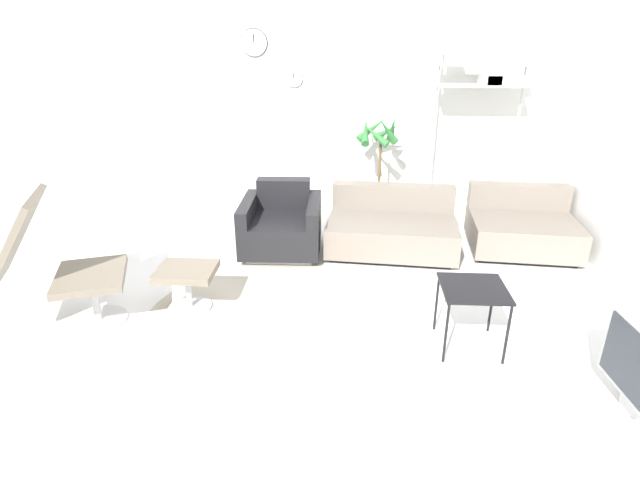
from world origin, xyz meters
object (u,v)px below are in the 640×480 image
at_px(armchair_red, 282,227).
at_px(couch_second, 521,228).
at_px(lounge_chair, 28,243).
at_px(shelf_unit, 485,78).
at_px(ottoman, 187,279).
at_px(couch_low, 392,229).
at_px(side_table, 473,293).
at_px(potted_plant, 379,170).

relative_size(armchair_red, couch_second, 0.75).
relative_size(lounge_chair, shelf_unit, 0.58).
distance_m(lounge_chair, armchair_red, 2.37).
bearing_deg(ottoman, couch_second, 24.66).
distance_m(couch_low, side_table, 1.85).
height_order(couch_second, side_table, couch_second).
xyz_separation_m(side_table, shelf_unit, (0.68, 3.09, 1.21)).
bearing_deg(ottoman, couch_low, 37.35).
relative_size(couch_low, shelf_unit, 0.68).
distance_m(lounge_chair, couch_low, 3.36).
bearing_deg(couch_low, shelf_unit, -125.94).
bearing_deg(couch_second, ottoman, 29.46).
height_order(couch_low, potted_plant, potted_plant).
height_order(ottoman, couch_low, couch_low).
height_order(lounge_chair, couch_low, lounge_chair).
bearing_deg(couch_second, potted_plant, -31.67).
xyz_separation_m(side_table, potted_plant, (-0.53, 2.97, 0.11)).
distance_m(ottoman, potted_plant, 3.08).
xyz_separation_m(armchair_red, shelf_unit, (2.28, 1.42, 1.39)).
xyz_separation_m(ottoman, couch_second, (3.18, 1.46, -0.05)).
distance_m(ottoman, armchair_red, 1.40).
height_order(lounge_chair, shelf_unit, shelf_unit).
xyz_separation_m(ottoman, side_table, (2.23, -0.42, 0.16)).
xyz_separation_m(lounge_chair, couch_low, (2.83, 1.73, -0.50)).
xyz_separation_m(potted_plant, shelf_unit, (1.21, 0.12, 1.10)).
distance_m(couch_second, shelf_unit, 1.89).
relative_size(side_table, shelf_unit, 0.24).
bearing_deg(armchair_red, couch_low, -175.62).
relative_size(lounge_chair, potted_plant, 0.95).
bearing_deg(couch_second, couch_low, 8.53).
xyz_separation_m(ottoman, shelf_unit, (2.91, 2.67, 1.38)).
bearing_deg(potted_plant, lounge_chair, -133.21).
relative_size(lounge_chair, side_table, 2.43).
distance_m(ottoman, couch_low, 2.26).
bearing_deg(shelf_unit, lounge_chair, -142.47).
distance_m(lounge_chair, couch_second, 4.62).
height_order(ottoman, couch_second, couch_second).
xyz_separation_m(ottoman, potted_plant, (1.70, 2.55, 0.28)).
bearing_deg(ottoman, shelf_unit, 42.49).
distance_m(couch_low, couch_second, 1.39).
distance_m(ottoman, couch_second, 3.50).
height_order(armchair_red, potted_plant, potted_plant).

